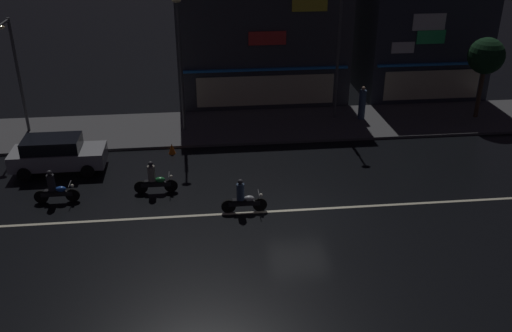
{
  "coord_description": "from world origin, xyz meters",
  "views": [
    {
      "loc": [
        -4.01,
        -20.1,
        12.02
      ],
      "look_at": [
        -1.56,
        2.68,
        0.82
      ],
      "focal_mm": 39.78,
      "sensor_mm": 36.0,
      "label": 1
    }
  ],
  "objects_px": {
    "streetlamp_west": "(15,66)",
    "motorcycle_opposite_lane": "(154,180)",
    "streetlamp_east": "(340,44)",
    "streetlamp_mid": "(180,53)",
    "motorcycle_following": "(243,198)",
    "motorcycle_lead": "(55,189)",
    "pedestrian_on_sidewalk": "(362,104)",
    "parked_car_near_kerb": "(57,154)",
    "traffic_cone": "(172,149)"
  },
  "relations": [
    {
      "from": "streetlamp_mid",
      "to": "streetlamp_west",
      "type": "bearing_deg",
      "value": 174.97
    },
    {
      "from": "streetlamp_east",
      "to": "traffic_cone",
      "type": "distance_m",
      "value": 10.75
    },
    {
      "from": "streetlamp_west",
      "to": "parked_car_near_kerb",
      "type": "height_order",
      "value": "streetlamp_west"
    },
    {
      "from": "pedestrian_on_sidewalk",
      "to": "motorcycle_opposite_lane",
      "type": "bearing_deg",
      "value": 91.73
    },
    {
      "from": "streetlamp_west",
      "to": "motorcycle_lead",
      "type": "height_order",
      "value": "streetlamp_west"
    },
    {
      "from": "streetlamp_west",
      "to": "motorcycle_opposite_lane",
      "type": "height_order",
      "value": "streetlamp_west"
    },
    {
      "from": "streetlamp_east",
      "to": "motorcycle_following",
      "type": "relative_size",
      "value": 3.89
    },
    {
      "from": "streetlamp_west",
      "to": "parked_car_near_kerb",
      "type": "bearing_deg",
      "value": -61.15
    },
    {
      "from": "streetlamp_mid",
      "to": "streetlamp_east",
      "type": "bearing_deg",
      "value": 6.19
    },
    {
      "from": "streetlamp_west",
      "to": "parked_car_near_kerb",
      "type": "xyz_separation_m",
      "value": [
        2.59,
        -4.7,
        -2.94
      ]
    },
    {
      "from": "pedestrian_on_sidewalk",
      "to": "traffic_cone",
      "type": "height_order",
      "value": "pedestrian_on_sidewalk"
    },
    {
      "from": "streetlamp_west",
      "to": "pedestrian_on_sidewalk",
      "type": "distance_m",
      "value": 18.8
    },
    {
      "from": "streetlamp_mid",
      "to": "parked_car_near_kerb",
      "type": "relative_size",
      "value": 1.71
    },
    {
      "from": "motorcycle_following",
      "to": "motorcycle_opposite_lane",
      "type": "relative_size",
      "value": 1.0
    },
    {
      "from": "streetlamp_west",
      "to": "streetlamp_east",
      "type": "bearing_deg",
      "value": 0.62
    },
    {
      "from": "streetlamp_mid",
      "to": "motorcycle_lead",
      "type": "bearing_deg",
      "value": -127.32
    },
    {
      "from": "motorcycle_lead",
      "to": "motorcycle_opposite_lane",
      "type": "bearing_deg",
      "value": 11.32
    },
    {
      "from": "streetlamp_west",
      "to": "streetlamp_east",
      "type": "xyz_separation_m",
      "value": [
        17.11,
        0.18,
        0.68
      ]
    },
    {
      "from": "parked_car_near_kerb",
      "to": "motorcycle_following",
      "type": "distance_m",
      "value": 9.64
    },
    {
      "from": "streetlamp_mid",
      "to": "parked_car_near_kerb",
      "type": "height_order",
      "value": "streetlamp_mid"
    },
    {
      "from": "pedestrian_on_sidewalk",
      "to": "streetlamp_east",
      "type": "bearing_deg",
      "value": 51.71
    },
    {
      "from": "motorcycle_following",
      "to": "traffic_cone",
      "type": "xyz_separation_m",
      "value": [
        -3.07,
        6.13,
        -0.36
      ]
    },
    {
      "from": "streetlamp_east",
      "to": "motorcycle_opposite_lane",
      "type": "relative_size",
      "value": 3.89
    },
    {
      "from": "parked_car_near_kerb",
      "to": "motorcycle_following",
      "type": "bearing_deg",
      "value": -29.84
    },
    {
      "from": "motorcycle_following",
      "to": "traffic_cone",
      "type": "relative_size",
      "value": 3.45
    },
    {
      "from": "streetlamp_east",
      "to": "streetlamp_west",
      "type": "bearing_deg",
      "value": -179.38
    },
    {
      "from": "motorcycle_opposite_lane",
      "to": "streetlamp_east",
      "type": "bearing_deg",
      "value": 43.62
    },
    {
      "from": "streetlamp_east",
      "to": "traffic_cone",
      "type": "relative_size",
      "value": 13.43
    },
    {
      "from": "streetlamp_west",
      "to": "traffic_cone",
      "type": "bearing_deg",
      "value": -23.14
    },
    {
      "from": "streetlamp_east",
      "to": "streetlamp_mid",
      "type": "bearing_deg",
      "value": -173.81
    },
    {
      "from": "motorcycle_following",
      "to": "motorcycle_opposite_lane",
      "type": "height_order",
      "value": "same"
    },
    {
      "from": "streetlamp_mid",
      "to": "traffic_cone",
      "type": "xyz_separation_m",
      "value": [
        -0.62,
        -2.62,
        -4.18
      ]
    },
    {
      "from": "streetlamp_west",
      "to": "streetlamp_mid",
      "type": "bearing_deg",
      "value": -5.03
    },
    {
      "from": "motorcycle_lead",
      "to": "streetlamp_east",
      "type": "bearing_deg",
      "value": 35.35
    },
    {
      "from": "pedestrian_on_sidewalk",
      "to": "parked_car_near_kerb",
      "type": "relative_size",
      "value": 0.45
    },
    {
      "from": "motorcycle_lead",
      "to": "traffic_cone",
      "type": "xyz_separation_m",
      "value": [
        4.78,
        4.47,
        -0.36
      ]
    },
    {
      "from": "streetlamp_east",
      "to": "motorcycle_following",
      "type": "bearing_deg",
      "value": -122.46
    },
    {
      "from": "motorcycle_lead",
      "to": "pedestrian_on_sidewalk",
      "type": "bearing_deg",
      "value": 32.4
    },
    {
      "from": "streetlamp_east",
      "to": "parked_car_near_kerb",
      "type": "bearing_deg",
      "value": -161.38
    },
    {
      "from": "streetlamp_west",
      "to": "streetlamp_mid",
      "type": "relative_size",
      "value": 0.83
    },
    {
      "from": "streetlamp_mid",
      "to": "streetlamp_east",
      "type": "distance_m",
      "value": 8.65
    },
    {
      "from": "streetlamp_west",
      "to": "motorcycle_following",
      "type": "height_order",
      "value": "streetlamp_west"
    },
    {
      "from": "parked_car_near_kerb",
      "to": "streetlamp_east",
      "type": "bearing_deg",
      "value": 18.62
    },
    {
      "from": "motorcycle_lead",
      "to": "traffic_cone",
      "type": "relative_size",
      "value": 3.45
    },
    {
      "from": "pedestrian_on_sidewalk",
      "to": "motorcycle_lead",
      "type": "xyz_separation_m",
      "value": [
        -15.5,
        -7.85,
        -0.4
      ]
    },
    {
      "from": "streetlamp_east",
      "to": "motorcycle_lead",
      "type": "relative_size",
      "value": 3.89
    },
    {
      "from": "pedestrian_on_sidewalk",
      "to": "motorcycle_opposite_lane",
      "type": "height_order",
      "value": "pedestrian_on_sidewalk"
    },
    {
      "from": "streetlamp_mid",
      "to": "traffic_cone",
      "type": "distance_m",
      "value": 4.97
    },
    {
      "from": "streetlamp_mid",
      "to": "traffic_cone",
      "type": "relative_size",
      "value": 13.33
    },
    {
      "from": "streetlamp_mid",
      "to": "pedestrian_on_sidewalk",
      "type": "distance_m",
      "value": 10.68
    }
  ]
}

